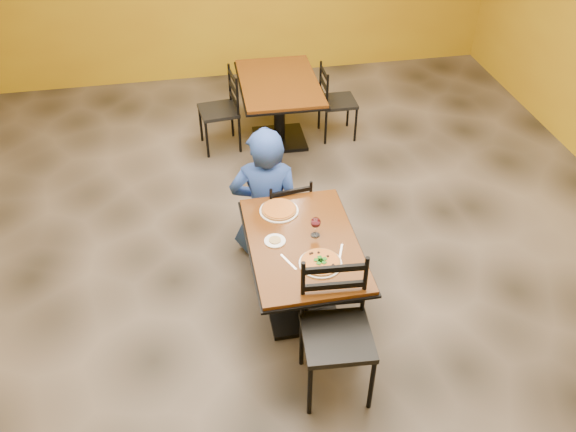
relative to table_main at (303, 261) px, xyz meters
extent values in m
cube|color=black|center=(0.00, 0.50, -0.56)|extent=(7.00, 8.00, 0.01)
cube|color=#57290D|center=(0.00, 0.00, 0.18)|extent=(0.80, 1.20, 0.03)
cube|color=black|center=(0.00, 0.00, 0.15)|extent=(0.83, 1.23, 0.02)
cylinder|color=black|center=(0.00, 0.00, -0.19)|extent=(0.12, 0.12, 0.66)
cube|color=black|center=(0.00, 0.00, -0.54)|extent=(0.55, 0.55, 0.04)
cube|color=#57290D|center=(0.29, 2.66, 0.18)|extent=(0.87, 1.28, 0.03)
cube|color=black|center=(0.29, 2.66, 0.15)|extent=(0.90, 1.31, 0.02)
cylinder|color=black|center=(0.29, 2.66, -0.19)|extent=(0.13, 0.13, 0.66)
cube|color=black|center=(0.29, 2.66, -0.54)|extent=(0.59, 0.59, 0.04)
imported|color=navy|center=(-0.15, 0.82, 0.08)|extent=(0.69, 0.52, 1.27)
cylinder|color=white|center=(0.07, -0.26, 0.20)|extent=(0.31, 0.31, 0.01)
cylinder|color=#93370A|center=(0.07, -0.26, 0.21)|extent=(0.28, 0.28, 0.02)
cylinder|color=white|center=(-0.11, 0.39, 0.20)|extent=(0.31, 0.31, 0.01)
cylinder|color=orange|center=(-0.11, 0.39, 0.21)|extent=(0.28, 0.28, 0.02)
cylinder|color=white|center=(-0.21, 0.04, 0.20)|extent=(0.16, 0.16, 0.01)
cylinder|color=tan|center=(-0.21, 0.04, 0.21)|extent=(0.09, 0.09, 0.01)
cube|color=silver|center=(-0.15, -0.20, 0.20)|extent=(0.09, 0.18, 0.00)
cube|color=silver|center=(0.24, -0.18, 0.20)|extent=(0.09, 0.20, 0.00)
camera|label=1|loc=(-0.74, -3.27, 3.12)|focal=37.31mm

